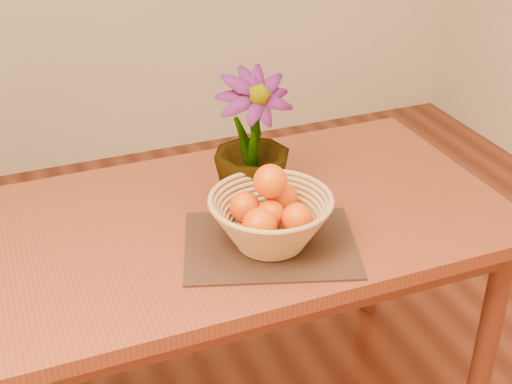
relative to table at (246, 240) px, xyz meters
name	(u,v)px	position (x,y,z in m)	size (l,w,h in m)	color
table	(246,240)	(0.00, 0.00, 0.00)	(1.40, 0.80, 0.75)	maroon
placemat	(270,244)	(0.00, -0.17, 0.09)	(0.43, 0.32, 0.01)	#391E14
wicker_basket	(271,222)	(0.00, -0.17, 0.16)	(0.31, 0.31, 0.13)	tan
orange_pile	(271,206)	(0.00, -0.16, 0.20)	(0.18, 0.18, 0.15)	#EF5F03
potted_plant	(252,141)	(0.04, 0.05, 0.27)	(0.21, 0.21, 0.37)	#194B15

